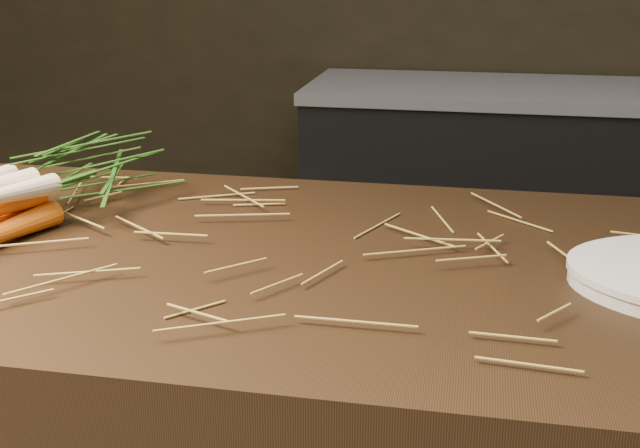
# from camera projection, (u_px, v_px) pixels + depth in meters

# --- Properties ---
(back_counter) EXTENTS (1.82, 0.62, 0.84)m
(back_counter) POSITION_uv_depth(u_px,v_px,m) (564.00, 206.00, 2.84)
(back_counter) COLOR black
(back_counter) RESTS_ON ground
(straw_bedding) EXTENTS (1.40, 0.60, 0.02)m
(straw_bedding) POSITION_uv_depth(u_px,v_px,m) (488.00, 259.00, 0.99)
(straw_bedding) COLOR #AA8A3D
(straw_bedding) RESTS_ON main_counter
(root_veg_bunch) EXTENTS (0.32, 0.54, 0.10)m
(root_veg_bunch) POSITION_uv_depth(u_px,v_px,m) (39.00, 189.00, 1.15)
(root_veg_bunch) COLOR #EF6301
(root_veg_bunch) RESTS_ON main_counter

